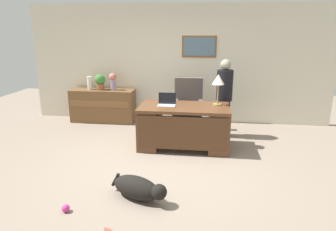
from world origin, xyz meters
name	(u,v)px	position (x,y,z in m)	size (l,w,h in m)	color
ground_plane	(162,164)	(0.00, 0.00, 0.00)	(12.00, 12.00, 0.00)	gray
back_wall	(178,64)	(0.00, 2.60, 1.35)	(7.00, 0.16, 2.70)	beige
desk	(184,126)	(0.30, 0.80, 0.42)	(1.63, 0.88, 0.79)	brown
credenza	(103,106)	(-1.74, 2.25, 0.38)	(1.49, 0.50, 0.77)	brown
armchair	(188,108)	(0.31, 1.80, 0.50)	(0.60, 0.59, 1.14)	#564C47
person_standing	(224,98)	(1.04, 1.55, 0.80)	(0.32, 0.32, 1.57)	#262323
dog_lying	(139,188)	(-0.13, -1.07, 0.15)	(0.81, 0.55, 0.30)	black
laptop	(167,102)	(-0.02, 0.83, 0.85)	(0.32, 0.22, 0.23)	#B2B5BA
desk_lamp	(218,81)	(0.89, 0.99, 1.23)	(0.22, 0.22, 0.56)	#9E8447
vase_with_flowers	(113,80)	(-1.47, 2.25, 1.00)	(0.17, 0.17, 0.39)	#9186AC
vase_empty	(90,83)	(-2.03, 2.25, 0.92)	(0.11, 0.11, 0.31)	silver
potted_plant	(100,81)	(-1.78, 2.25, 0.97)	(0.24, 0.24, 0.36)	brown
dog_toy_ball	(66,208)	(-0.95, -1.48, 0.05)	(0.10, 0.10, 0.10)	#D8338C
dog_toy_bone	(109,231)	(-0.30, -1.80, 0.03)	(0.17, 0.05, 0.05)	#E53F33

